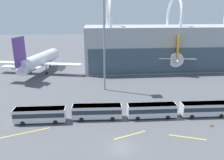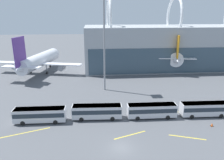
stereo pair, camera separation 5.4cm
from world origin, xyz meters
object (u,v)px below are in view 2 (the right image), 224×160
(shuttle_bus_1, at_px, (97,111))
(shuttle_bus_3, at_px, (205,108))
(airliner_at_gate_near, at_px, (39,61))
(shuttle_bus_0, at_px, (40,114))
(airliner_at_gate_far, at_px, (170,53))
(traffic_cone_0, at_px, (212,125))
(floodlight_mast, at_px, (104,22))
(shuttle_bus_2, at_px, (152,110))

(shuttle_bus_1, xyz_separation_m, shuttle_bus_3, (25.03, -0.88, 0.00))
(airliner_at_gate_near, xyz_separation_m, shuttle_bus_3, (46.93, -42.38, -3.22))
(shuttle_bus_1, bearing_deg, shuttle_bus_0, -175.05)
(shuttle_bus_3, bearing_deg, airliner_at_gate_far, 81.45)
(airliner_at_gate_far, bearing_deg, airliner_at_gate_near, 108.04)
(shuttle_bus_3, distance_m, traffic_cone_0, 5.16)
(airliner_at_gate_near, bearing_deg, shuttle_bus_3, -118.72)
(floodlight_mast, bearing_deg, shuttle_bus_0, -127.65)
(airliner_at_gate_far, bearing_deg, shuttle_bus_3, -179.86)
(shuttle_bus_2, height_order, floodlight_mast, floodlight_mast)
(shuttle_bus_0, distance_m, shuttle_bus_2, 25.03)
(shuttle_bus_1, relative_size, shuttle_bus_3, 1.00)
(airliner_at_gate_near, xyz_separation_m, traffic_cone_0, (46.26, -47.26, -4.77))
(shuttle_bus_0, relative_size, traffic_cone_0, 15.24)
(shuttle_bus_0, bearing_deg, shuttle_bus_2, 1.18)
(shuttle_bus_0, bearing_deg, traffic_cone_0, -6.84)
(airliner_at_gate_near, relative_size, airliner_at_gate_far, 0.94)
(airliner_at_gate_far, height_order, shuttle_bus_2, airliner_at_gate_far)
(airliner_at_gate_near, bearing_deg, shuttle_bus_1, -138.81)
(shuttle_bus_0, bearing_deg, floodlight_mast, 53.57)
(floodlight_mast, bearing_deg, airliner_at_gate_far, 43.54)
(shuttle_bus_3, height_order, traffic_cone_0, shuttle_bus_3)
(floodlight_mast, height_order, traffic_cone_0, floodlight_mast)
(shuttle_bus_1, relative_size, shuttle_bus_2, 1.01)
(airliner_at_gate_far, xyz_separation_m, shuttle_bus_1, (-34.04, -49.03, -3.87))
(shuttle_bus_3, bearing_deg, airliner_at_gate_near, 139.60)
(floodlight_mast, bearing_deg, shuttle_bus_1, -98.44)
(airliner_at_gate_near, distance_m, shuttle_bus_3, 63.32)
(shuttle_bus_3, xyz_separation_m, floodlight_mast, (-22.15, 20.31, 18.84))
(shuttle_bus_2, xyz_separation_m, traffic_cone_0, (11.84, -5.21, -1.55))
(shuttle_bus_2, bearing_deg, airliner_at_gate_far, 67.57)
(airliner_at_gate_far, bearing_deg, shuttle_bus_0, 147.17)
(airliner_at_gate_near, distance_m, shuttle_bus_2, 54.44)
(shuttle_bus_0, relative_size, shuttle_bus_3, 1.00)
(airliner_at_gate_far, height_order, shuttle_bus_3, airliner_at_gate_far)
(shuttle_bus_3, bearing_deg, floodlight_mast, 139.17)
(airliner_at_gate_near, distance_m, floodlight_mast, 36.68)
(airliner_at_gate_near, height_order, shuttle_bus_1, airliner_at_gate_near)
(shuttle_bus_0, xyz_separation_m, floodlight_mast, (15.40, 19.96, 18.84))
(floodlight_mast, bearing_deg, traffic_cone_0, -49.55)
(airliner_at_gate_far, height_order, shuttle_bus_0, airliner_at_gate_far)
(shuttle_bus_1, distance_m, shuttle_bus_3, 25.05)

